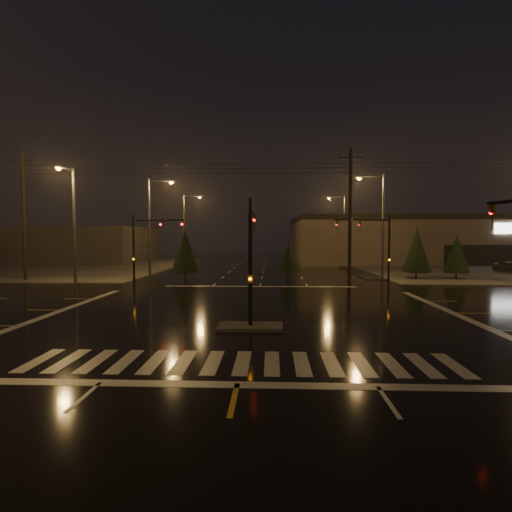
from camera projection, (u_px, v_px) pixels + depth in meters
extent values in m
plane|color=black|center=(254.00, 312.00, 22.42)|extent=(140.00, 140.00, 0.00)
cube|color=#44413C|center=(498.00, 268.00, 51.17)|extent=(36.00, 36.00, 0.12)
cube|color=#44413C|center=(41.00, 267.00, 53.54)|extent=(36.00, 36.00, 0.12)
cube|color=#44413C|center=(250.00, 327.00, 18.43)|extent=(3.00, 1.60, 0.15)
cube|color=beige|center=(242.00, 363.00, 13.44)|extent=(15.00, 2.60, 0.01)
cube|color=beige|center=(237.00, 385.00, 11.45)|extent=(16.00, 0.50, 0.01)
cube|color=beige|center=(260.00, 286.00, 33.40)|extent=(16.00, 0.50, 0.01)
cube|color=brown|center=(475.00, 240.00, 66.76)|extent=(60.00, 28.00, 7.00)
cube|color=black|center=(475.00, 220.00, 66.59)|extent=(60.20, 28.20, 0.80)
cube|color=#3A3633|center=(53.00, 244.00, 65.57)|extent=(30.00, 18.00, 5.60)
cylinder|color=black|center=(250.00, 264.00, 18.27)|extent=(0.18, 0.18, 6.00)
cylinder|color=black|center=(253.00, 212.00, 20.39)|extent=(0.12, 4.50, 0.12)
imported|color=#594707|center=(254.00, 215.00, 22.41)|extent=(0.16, 0.20, 1.00)
cube|color=#594707|center=(250.00, 279.00, 18.31)|extent=(0.25, 0.18, 0.35)
cylinder|color=black|center=(389.00, 251.00, 32.33)|extent=(0.18, 0.18, 6.00)
cylinder|color=black|center=(363.00, 220.00, 31.44)|extent=(4.74, 1.82, 0.12)
imported|color=#594707|center=(337.00, 220.00, 30.75)|extent=(0.24, 0.22, 1.00)
cube|color=#594707|center=(389.00, 260.00, 32.36)|extent=(0.25, 0.18, 0.35)
cylinder|color=black|center=(134.00, 251.00, 33.16)|extent=(0.18, 0.18, 6.00)
cylinder|color=black|center=(158.00, 220.00, 32.08)|extent=(4.74, 1.82, 0.12)
imported|color=#594707|center=(182.00, 220.00, 31.23)|extent=(0.24, 0.22, 1.00)
cube|color=#594707|center=(134.00, 259.00, 33.19)|extent=(0.25, 0.18, 0.35)
imported|color=#594707|center=(492.00, 204.00, 14.86)|extent=(0.22, 0.24, 1.00)
cylinder|color=#38383A|center=(149.00, 228.00, 40.58)|extent=(0.24, 0.24, 10.00)
cylinder|color=#38383A|center=(160.00, 181.00, 40.28)|extent=(2.40, 0.14, 0.14)
cube|color=#38383A|center=(171.00, 181.00, 40.24)|extent=(0.70, 0.30, 0.18)
sphere|color=orange|center=(171.00, 182.00, 40.24)|extent=(0.32, 0.32, 0.32)
cylinder|color=#38383A|center=(184.00, 230.00, 56.54)|extent=(0.24, 0.24, 10.00)
cylinder|color=#38383A|center=(192.00, 196.00, 56.24)|extent=(2.40, 0.14, 0.14)
cube|color=#38383A|center=(200.00, 196.00, 56.20)|extent=(0.70, 0.30, 0.18)
sphere|color=orange|center=(200.00, 197.00, 56.21)|extent=(0.32, 0.32, 0.32)
cylinder|color=#38383A|center=(383.00, 228.00, 37.67)|extent=(0.24, 0.24, 10.00)
cylinder|color=#38383A|center=(371.00, 177.00, 37.47)|extent=(2.40, 0.14, 0.14)
cube|color=#38383A|center=(359.00, 177.00, 37.51)|extent=(0.70, 0.30, 0.18)
sphere|color=orange|center=(359.00, 179.00, 37.52)|extent=(0.32, 0.32, 0.32)
cylinder|color=#38383A|center=(344.00, 230.00, 57.63)|extent=(0.24, 0.24, 10.00)
cylinder|color=#38383A|center=(336.00, 197.00, 57.43)|extent=(2.40, 0.14, 0.14)
cube|color=#38383A|center=(329.00, 197.00, 57.47)|extent=(0.70, 0.30, 0.18)
sphere|color=orange|center=(329.00, 198.00, 57.48)|extent=(0.32, 0.32, 0.32)
cylinder|color=#38383A|center=(74.00, 227.00, 34.27)|extent=(0.24, 0.24, 10.00)
cylinder|color=#38383A|center=(66.00, 168.00, 32.82)|extent=(0.14, 2.40, 0.14)
cube|color=#38383A|center=(59.00, 167.00, 31.72)|extent=(0.30, 0.70, 0.18)
sphere|color=orange|center=(59.00, 168.00, 31.73)|extent=(0.32, 0.32, 0.32)
cylinder|color=black|center=(24.00, 217.00, 36.95)|extent=(0.32, 0.32, 12.00)
cube|color=black|center=(22.00, 160.00, 36.67)|extent=(2.20, 0.12, 0.12)
cylinder|color=black|center=(350.00, 216.00, 35.76)|extent=(0.32, 0.32, 12.00)
cube|color=black|center=(351.00, 158.00, 35.49)|extent=(2.20, 0.12, 0.12)
cylinder|color=black|center=(416.00, 276.00, 38.98)|extent=(0.18, 0.18, 0.70)
cone|color=black|center=(417.00, 250.00, 38.85)|extent=(2.77, 2.77, 4.33)
cylinder|color=black|center=(456.00, 276.00, 38.39)|extent=(0.18, 0.18, 0.70)
cone|color=black|center=(457.00, 254.00, 38.28)|extent=(2.35, 2.35, 3.67)
cylinder|color=black|center=(185.00, 276.00, 38.73)|extent=(0.18, 0.18, 0.70)
cone|color=black|center=(185.00, 251.00, 38.61)|extent=(2.67, 2.67, 4.18)
cylinder|color=black|center=(288.00, 276.00, 38.47)|extent=(0.18, 0.18, 0.70)
cone|color=black|center=(288.00, 257.00, 38.37)|extent=(1.96, 1.96, 3.06)
imported|color=black|center=(511.00, 267.00, 45.11)|extent=(2.77, 4.42, 1.40)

